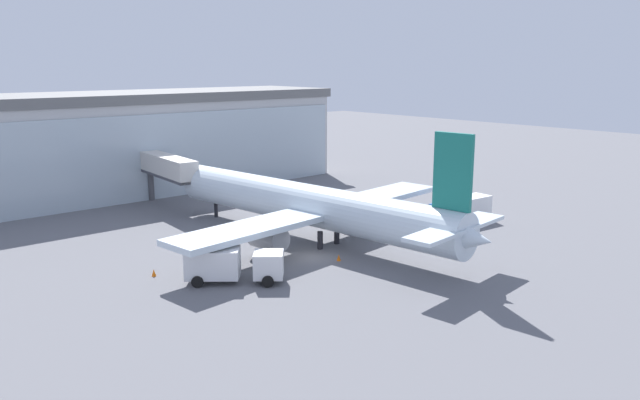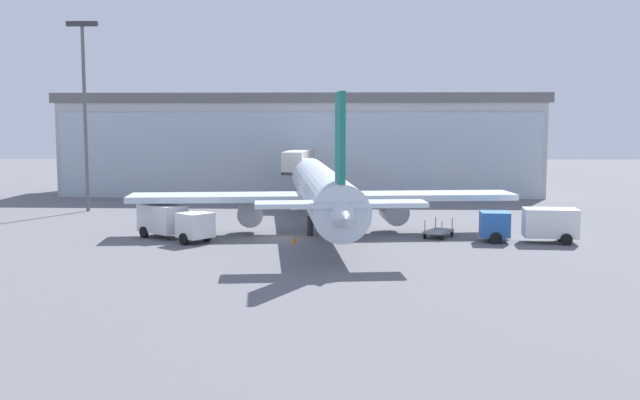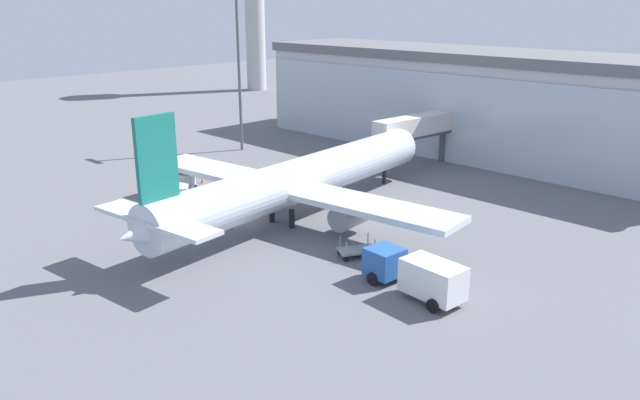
% 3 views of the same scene
% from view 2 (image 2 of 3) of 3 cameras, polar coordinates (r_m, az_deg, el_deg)
% --- Properties ---
extents(ground, '(240.00, 240.00, 0.00)m').
position_cam_2_polar(ground, '(60.04, -2.95, -2.92)').
color(ground, slate).
extents(terminal_building, '(60.54, 16.13, 12.65)m').
position_cam_2_polar(terminal_building, '(96.93, -1.36, 4.30)').
color(terminal_building, '#B5B5B5').
rests_on(terminal_building, ground).
extents(jet_bridge, '(3.36, 12.77, 6.03)m').
position_cam_2_polar(jet_bridge, '(84.87, -1.54, 2.90)').
color(jet_bridge, beige).
rests_on(jet_bridge, ground).
extents(apron_light_mast, '(3.20, 0.40, 19.34)m').
position_cam_2_polar(apron_light_mast, '(80.69, -17.50, 7.27)').
color(apron_light_mast, '#59595E').
rests_on(apron_light_mast, ground).
extents(airplane, '(31.96, 36.88, 11.23)m').
position_cam_2_polar(airplane, '(62.83, 0.16, 0.65)').
color(airplane, silver).
rests_on(airplane, ground).
extents(catering_truck, '(6.95, 6.46, 2.65)m').
position_cam_2_polar(catering_truck, '(60.34, -11.16, -1.57)').
color(catering_truck, silver).
rests_on(catering_truck, ground).
extents(fuel_truck, '(7.47, 3.06, 2.65)m').
position_cam_2_polar(fuel_truck, '(59.96, 15.86, -1.74)').
color(fuel_truck, '#2659A5').
rests_on(fuel_truck, ground).
extents(baggage_cart, '(2.78, 3.22, 1.50)m').
position_cam_2_polar(baggage_cart, '(60.88, 9.02, -2.38)').
color(baggage_cart, gray).
rests_on(baggage_cart, ground).
extents(safety_cone_nose, '(0.36, 0.36, 0.55)m').
position_cam_2_polar(safety_cone_nose, '(57.62, -1.98, -3.02)').
color(safety_cone_nose, orange).
rests_on(safety_cone_nose, ground).
extents(safety_cone_wingtip, '(0.36, 0.36, 0.55)m').
position_cam_2_polar(safety_cone_wingtip, '(66.38, -13.31, -1.97)').
color(safety_cone_wingtip, orange).
rests_on(safety_cone_wingtip, ground).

